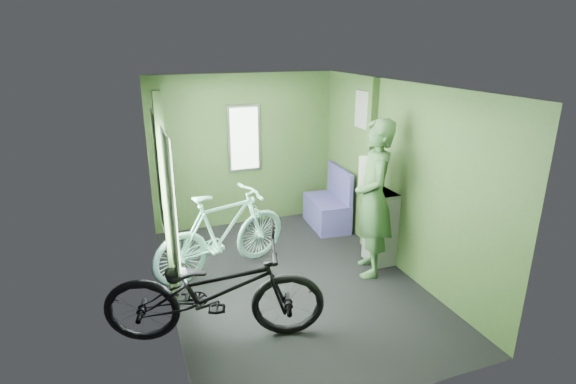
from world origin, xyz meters
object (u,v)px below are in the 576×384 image
(bicycle_black, at_px, (218,339))
(bench_seat, at_px, (328,209))
(bicycle_mint, at_px, (225,273))
(passenger, at_px, (374,199))
(waste_box, at_px, (380,227))

(bicycle_black, bearing_deg, bench_seat, -29.40)
(bicycle_mint, xyz_separation_m, passenger, (1.70, -0.59, 0.96))
(bicycle_black, distance_m, bench_seat, 3.11)
(waste_box, relative_size, bench_seat, 1.03)
(waste_box, bearing_deg, bicycle_mint, 168.65)
(bicycle_black, height_order, bench_seat, bench_seat)
(bicycle_black, distance_m, passenger, 2.38)
(passenger, distance_m, bench_seat, 1.66)
(bicycle_mint, distance_m, bench_seat, 2.07)
(bicycle_mint, xyz_separation_m, bench_seat, (1.84, 0.91, 0.27))
(passenger, relative_size, waste_box, 2.01)
(bicycle_mint, distance_m, waste_box, 2.05)
(bicycle_mint, height_order, bench_seat, bench_seat)
(passenger, relative_size, bench_seat, 2.07)
(bench_seat, bearing_deg, waste_box, -80.57)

